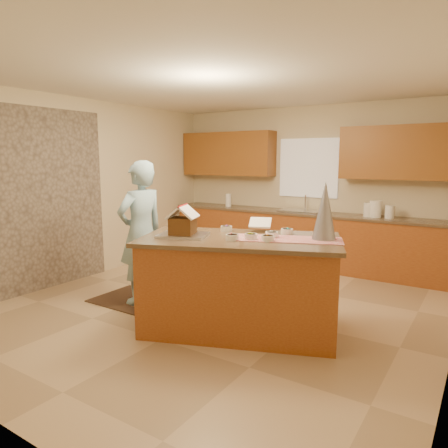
{
  "coord_description": "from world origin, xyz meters",
  "views": [
    {
      "loc": [
        2.68,
        -4.08,
        1.81
      ],
      "look_at": [
        -0.1,
        0.2,
        1.0
      ],
      "focal_mm": 33.08,
      "sensor_mm": 36.0,
      "label": 1
    }
  ],
  "objects_px": {
    "boy": "(141,233)",
    "island_base": "(240,286)",
    "tinsel_tree": "(325,210)",
    "gingerbread_house": "(183,223)"
  },
  "relations": [
    {
      "from": "boy",
      "to": "island_base",
      "type": "bearing_deg",
      "value": 97.97
    },
    {
      "from": "tinsel_tree",
      "to": "gingerbread_house",
      "type": "bearing_deg",
      "value": -154.32
    },
    {
      "from": "tinsel_tree",
      "to": "island_base",
      "type": "bearing_deg",
      "value": -154.95
    },
    {
      "from": "gingerbread_house",
      "to": "tinsel_tree",
      "type": "bearing_deg",
      "value": 25.68
    },
    {
      "from": "island_base",
      "to": "tinsel_tree",
      "type": "height_order",
      "value": "tinsel_tree"
    },
    {
      "from": "tinsel_tree",
      "to": "boy",
      "type": "bearing_deg",
      "value": -172.01
    },
    {
      "from": "island_base",
      "to": "gingerbread_house",
      "type": "distance_m",
      "value": 0.9
    },
    {
      "from": "island_base",
      "to": "boy",
      "type": "distance_m",
      "value": 1.52
    },
    {
      "from": "island_base",
      "to": "gingerbread_house",
      "type": "bearing_deg",
      "value": -174.81
    },
    {
      "from": "boy",
      "to": "gingerbread_house",
      "type": "height_order",
      "value": "boy"
    }
  ]
}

